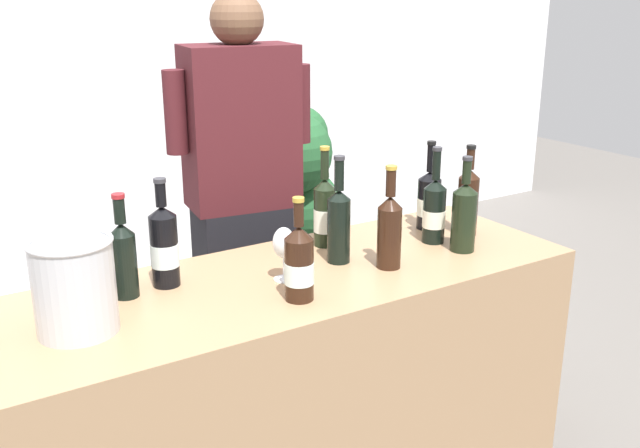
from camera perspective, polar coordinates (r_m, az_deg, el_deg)
wall_back at (r=4.51m, az=-19.60°, el=12.66°), size 8.00×0.10×2.80m
counter at (r=2.42m, az=-2.19°, el=-14.17°), size 1.85×0.63×0.91m
wine_bottle_0 at (r=2.43m, az=11.33°, el=0.70°), size 0.08×0.08×0.32m
wine_bottle_1 at (r=2.65m, az=8.62°, el=1.91°), size 0.09×0.09×0.32m
wine_bottle_2 at (r=2.01m, az=-1.67°, el=-3.15°), size 0.08×0.08×0.30m
wine_bottle_3 at (r=2.50m, az=9.03°, el=1.09°), size 0.08×0.08×0.34m
wine_bottle_4 at (r=2.15m, az=-12.23°, el=-1.71°), size 0.08×0.08×0.33m
wine_bottle_5 at (r=2.25m, az=5.52°, el=-0.38°), size 0.08×0.08×0.33m
wine_bottle_6 at (r=2.10m, az=-15.29°, el=-2.51°), size 0.07×0.07×0.30m
wine_bottle_7 at (r=2.44m, az=0.37°, el=0.96°), size 0.08×0.08×0.34m
wine_bottle_8 at (r=2.28m, az=1.50°, el=0.13°), size 0.07×0.07×0.35m
wine_bottle_9 at (r=2.60m, az=11.62°, el=1.90°), size 0.07×0.07×0.32m
wine_glass at (r=2.15m, az=-2.88°, el=-1.66°), size 0.07×0.07×0.17m
ice_bucket at (r=1.92m, az=-18.87°, el=-4.64°), size 0.21×0.21×0.25m
person_server at (r=2.85m, az=-6.03°, el=-0.29°), size 0.56×0.29×1.74m
potted_shrub at (r=3.56m, az=-2.16°, el=2.30°), size 0.52×0.60×1.22m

